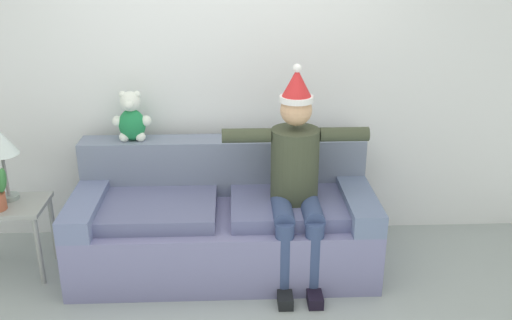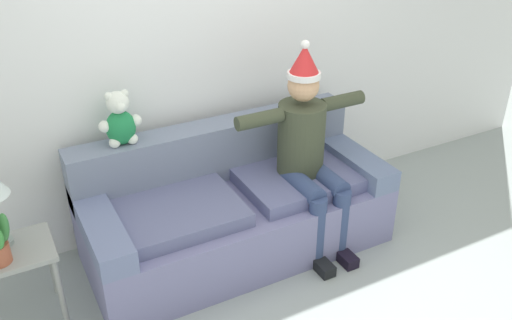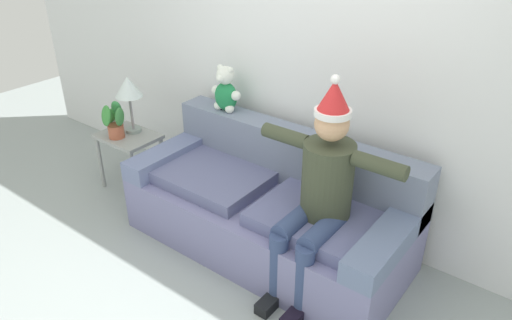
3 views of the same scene
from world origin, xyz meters
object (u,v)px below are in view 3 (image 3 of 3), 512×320
(person_seated, at_px, (320,190))
(candle_tall, at_px, (113,117))
(potted_plant, at_px, (114,120))
(couch, at_px, (270,208))
(table_lamp, at_px, (128,89))
(teddy_bear, at_px, (226,91))
(side_table, at_px, (129,144))

(person_seated, bearing_deg, candle_tall, 178.42)
(potted_plant, bearing_deg, couch, 6.56)
(table_lamp, height_order, potted_plant, table_lamp)
(table_lamp, distance_m, potted_plant, 0.30)
(potted_plant, xyz_separation_m, candle_tall, (-0.11, 0.07, -0.02))
(teddy_bear, distance_m, candle_tall, 1.14)
(table_lamp, xyz_separation_m, candle_tall, (-0.14, -0.10, -0.26))
(person_seated, height_order, candle_tall, person_seated)
(couch, distance_m, candle_tall, 1.72)
(couch, bearing_deg, potted_plant, -173.44)
(side_table, distance_m, candle_tall, 0.28)
(person_seated, relative_size, teddy_bear, 3.99)
(side_table, relative_size, potted_plant, 1.51)
(person_seated, xyz_separation_m, side_table, (-2.04, 0.08, -0.32))
(couch, height_order, side_table, couch)
(couch, height_order, person_seated, person_seated)
(table_lamp, bearing_deg, couch, 0.35)
(couch, xyz_separation_m, person_seated, (0.51, -0.17, 0.44))
(couch, bearing_deg, teddy_bear, 156.43)
(side_table, height_order, potted_plant, potted_plant)
(teddy_bear, relative_size, table_lamp, 0.73)
(side_table, xyz_separation_m, potted_plant, (-0.04, -0.09, 0.26))
(potted_plant, height_order, candle_tall, potted_plant)
(teddy_bear, height_order, candle_tall, teddy_bear)
(person_seated, distance_m, side_table, 2.06)
(teddy_bear, xyz_separation_m, potted_plant, (-0.89, -0.48, -0.33))
(teddy_bear, relative_size, candle_tall, 1.72)
(couch, relative_size, table_lamp, 4.13)
(couch, bearing_deg, table_lamp, -179.65)
(person_seated, bearing_deg, table_lamp, 175.50)
(teddy_bear, relative_size, potted_plant, 1.05)
(table_lamp, relative_size, potted_plant, 1.44)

